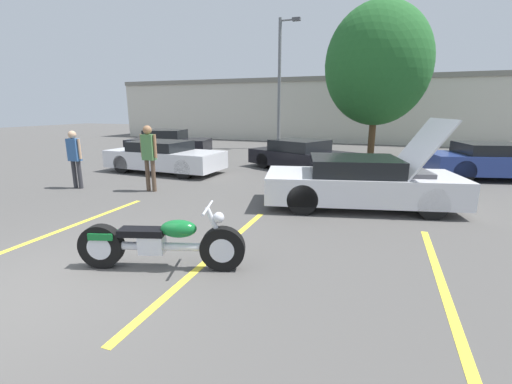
{
  "coord_description": "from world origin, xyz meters",
  "views": [
    {
      "loc": [
        3.98,
        -2.84,
        2.31
      ],
      "look_at": [
        1.88,
        2.97,
        0.8
      ],
      "focal_mm": 24.0,
      "sensor_mm": 36.0,
      "label": 1
    }
  ],
  "objects_px": {
    "show_car_hood_open": "(361,182)",
    "spectator_near_motorcycle": "(75,154)",
    "motorcycle": "(161,243)",
    "parked_car_left_row": "(169,143)",
    "tree_background": "(378,65)",
    "spectator_by_show_car": "(149,152)",
    "parked_car_mid_left_row": "(164,157)",
    "parked_car_mid_right_row": "(302,155)",
    "light_pole": "(281,79)",
    "parked_car_right_row": "(492,161)"
  },
  "relations": [
    {
      "from": "tree_background",
      "to": "parked_car_mid_right_row",
      "type": "height_order",
      "value": "tree_background"
    },
    {
      "from": "tree_background",
      "to": "show_car_hood_open",
      "type": "relative_size",
      "value": 1.49
    },
    {
      "from": "show_car_hood_open",
      "to": "parked_car_right_row",
      "type": "bearing_deg",
      "value": 39.21
    },
    {
      "from": "parked_car_left_row",
      "to": "parked_car_mid_right_row",
      "type": "xyz_separation_m",
      "value": [
        7.47,
        -2.16,
        -0.04
      ]
    },
    {
      "from": "light_pole",
      "to": "motorcycle",
      "type": "height_order",
      "value": "light_pole"
    },
    {
      "from": "spectator_by_show_car",
      "to": "parked_car_mid_left_row",
      "type": "bearing_deg",
      "value": 117.17
    },
    {
      "from": "motorcycle",
      "to": "parked_car_mid_right_row",
      "type": "height_order",
      "value": "parked_car_mid_right_row"
    },
    {
      "from": "light_pole",
      "to": "show_car_hood_open",
      "type": "xyz_separation_m",
      "value": [
        5.23,
        -11.22,
        -3.33
      ]
    },
    {
      "from": "tree_background",
      "to": "spectator_by_show_car",
      "type": "xyz_separation_m",
      "value": [
        -5.67,
        -9.73,
        -3.15
      ]
    },
    {
      "from": "spectator_by_show_car",
      "to": "light_pole",
      "type": "bearing_deg",
      "value": 87.56
    },
    {
      "from": "tree_background",
      "to": "spectator_near_motorcycle",
      "type": "xyz_separation_m",
      "value": [
        -7.96,
        -10.16,
        -3.27
      ]
    },
    {
      "from": "spectator_by_show_car",
      "to": "show_car_hood_open",
      "type": "bearing_deg",
      "value": 3.82
    },
    {
      "from": "show_car_hood_open",
      "to": "spectator_near_motorcycle",
      "type": "height_order",
      "value": "show_car_hood_open"
    },
    {
      "from": "motorcycle",
      "to": "parked_car_mid_left_row",
      "type": "distance_m",
      "value": 8.13
    },
    {
      "from": "parked_car_left_row",
      "to": "motorcycle",
      "type": "bearing_deg",
      "value": -69.95
    },
    {
      "from": "parked_car_mid_right_row",
      "to": "parked_car_left_row",
      "type": "bearing_deg",
      "value": -171.26
    },
    {
      "from": "motorcycle",
      "to": "parked_car_left_row",
      "type": "bearing_deg",
      "value": 106.43
    },
    {
      "from": "parked_car_left_row",
      "to": "tree_background",
      "type": "bearing_deg",
      "value": 1.31
    },
    {
      "from": "parked_car_mid_left_row",
      "to": "parked_car_right_row",
      "type": "xyz_separation_m",
      "value": [
        11.05,
        2.73,
        0.03
      ]
    },
    {
      "from": "tree_background",
      "to": "motorcycle",
      "type": "xyz_separation_m",
      "value": [
        -2.5,
        -13.77,
        -3.87
      ]
    },
    {
      "from": "parked_car_left_row",
      "to": "parked_car_mid_right_row",
      "type": "distance_m",
      "value": 7.77
    },
    {
      "from": "show_car_hood_open",
      "to": "tree_background",
      "type": "bearing_deg",
      "value": 77.56
    },
    {
      "from": "motorcycle",
      "to": "parked_car_left_row",
      "type": "distance_m",
      "value": 13.41
    },
    {
      "from": "parked_car_right_row",
      "to": "spectator_near_motorcycle",
      "type": "distance_m",
      "value": 13.31
    },
    {
      "from": "parked_car_mid_left_row",
      "to": "spectator_near_motorcycle",
      "type": "height_order",
      "value": "spectator_near_motorcycle"
    },
    {
      "from": "motorcycle",
      "to": "spectator_near_motorcycle",
      "type": "xyz_separation_m",
      "value": [
        -5.46,
        3.62,
        0.61
      ]
    },
    {
      "from": "light_pole",
      "to": "parked_car_mid_right_row",
      "type": "relative_size",
      "value": 1.58
    },
    {
      "from": "light_pole",
      "to": "tree_background",
      "type": "relative_size",
      "value": 1.01
    },
    {
      "from": "motorcycle",
      "to": "show_car_hood_open",
      "type": "height_order",
      "value": "show_car_hood_open"
    },
    {
      "from": "tree_background",
      "to": "parked_car_mid_right_row",
      "type": "xyz_separation_m",
      "value": [
        -2.4,
        -4.73,
        -3.73
      ]
    },
    {
      "from": "show_car_hood_open",
      "to": "parked_car_left_row",
      "type": "bearing_deg",
      "value": 132.85
    },
    {
      "from": "parked_car_mid_left_row",
      "to": "parked_car_right_row",
      "type": "relative_size",
      "value": 0.99
    },
    {
      "from": "parked_car_mid_right_row",
      "to": "parked_car_right_row",
      "type": "height_order",
      "value": "parked_car_right_row"
    },
    {
      "from": "show_car_hood_open",
      "to": "spectator_near_motorcycle",
      "type": "relative_size",
      "value": 2.8
    },
    {
      "from": "light_pole",
      "to": "parked_car_right_row",
      "type": "distance_m",
      "value": 11.55
    },
    {
      "from": "spectator_near_motorcycle",
      "to": "spectator_by_show_car",
      "type": "distance_m",
      "value": 2.33
    },
    {
      "from": "parked_car_left_row",
      "to": "parked_car_mid_right_row",
      "type": "bearing_deg",
      "value": -29.4
    },
    {
      "from": "show_car_hood_open",
      "to": "parked_car_mid_left_row",
      "type": "relative_size",
      "value": 1.07
    },
    {
      "from": "light_pole",
      "to": "parked_car_mid_right_row",
      "type": "bearing_deg",
      "value": -67.15
    },
    {
      "from": "tree_background",
      "to": "parked_car_left_row",
      "type": "xyz_separation_m",
      "value": [
        -9.87,
        -2.56,
        -3.68
      ]
    },
    {
      "from": "spectator_by_show_car",
      "to": "parked_car_mid_right_row",
      "type": "bearing_deg",
      "value": 56.83
    },
    {
      "from": "parked_car_left_row",
      "to": "parked_car_mid_right_row",
      "type": "relative_size",
      "value": 0.97
    },
    {
      "from": "parked_car_mid_left_row",
      "to": "spectator_by_show_car",
      "type": "height_order",
      "value": "spectator_by_show_car"
    },
    {
      "from": "tree_background",
      "to": "spectator_by_show_car",
      "type": "relative_size",
      "value": 3.79
    },
    {
      "from": "spectator_by_show_car",
      "to": "spectator_near_motorcycle",
      "type": "bearing_deg",
      "value": -169.49
    },
    {
      "from": "light_pole",
      "to": "parked_car_mid_left_row",
      "type": "height_order",
      "value": "light_pole"
    },
    {
      "from": "parked_car_left_row",
      "to": "parked_car_mid_left_row",
      "type": "bearing_deg",
      "value": -71.12
    },
    {
      "from": "tree_background",
      "to": "motorcycle",
      "type": "bearing_deg",
      "value": -100.29
    },
    {
      "from": "show_car_hood_open",
      "to": "parked_car_left_row",
      "type": "relative_size",
      "value": 1.08
    },
    {
      "from": "show_car_hood_open",
      "to": "parked_car_left_row",
      "type": "height_order",
      "value": "show_car_hood_open"
    }
  ]
}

